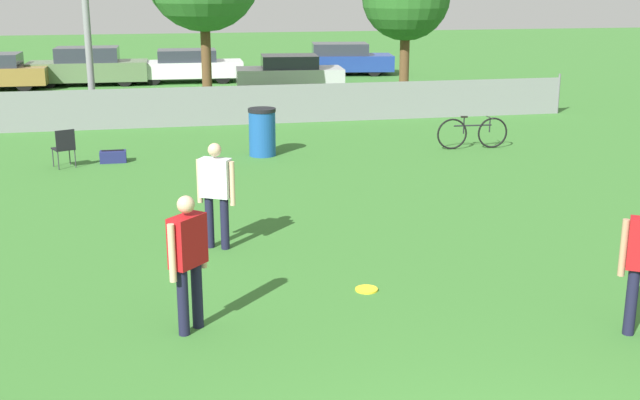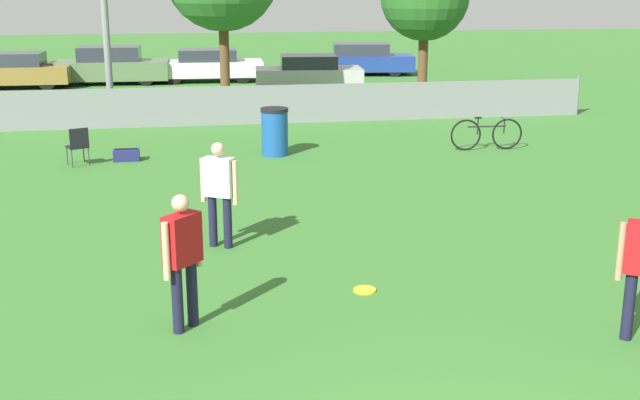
{
  "view_description": "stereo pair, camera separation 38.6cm",
  "coord_description": "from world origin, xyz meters",
  "px_view_note": "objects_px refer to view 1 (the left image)",
  "views": [
    {
      "loc": [
        -2.4,
        -4.46,
        3.93
      ],
      "look_at": [
        -0.23,
        5.85,
        1.05
      ],
      "focal_mm": 45.0,
      "sensor_mm": 36.0,
      "label": 1
    },
    {
      "loc": [
        -2.02,
        -4.53,
        3.93
      ],
      "look_at": [
        -0.23,
        5.85,
        1.05
      ],
      "focal_mm": 45.0,
      "sensor_mm": 36.0,
      "label": 2
    }
  ],
  "objects_px": {
    "parked_car_white": "(187,66)",
    "bicycle_sideline": "(472,133)",
    "parked_car_olive": "(88,67)",
    "player_receiver_white": "(216,188)",
    "folding_chair_sideline": "(64,146)",
    "trash_bin": "(262,132)",
    "parked_car_silver": "(289,73)",
    "parked_car_blue": "(340,59)",
    "frisbee_disc": "(367,289)",
    "gear_bag_sideline": "(113,157)",
    "player_thrower_red": "(188,254)"
  },
  "relations": [
    {
      "from": "frisbee_disc",
      "to": "gear_bag_sideline",
      "type": "distance_m",
      "value": 9.35
    },
    {
      "from": "parked_car_olive",
      "to": "parked_car_white",
      "type": "height_order",
      "value": "parked_car_olive"
    },
    {
      "from": "frisbee_disc",
      "to": "gear_bag_sideline",
      "type": "height_order",
      "value": "gear_bag_sideline"
    },
    {
      "from": "player_receiver_white",
      "to": "bicycle_sideline",
      "type": "bearing_deg",
      "value": 72.65
    },
    {
      "from": "parked_car_blue",
      "to": "player_receiver_white",
      "type": "bearing_deg",
      "value": -99.26
    },
    {
      "from": "bicycle_sideline",
      "to": "parked_car_blue",
      "type": "height_order",
      "value": "parked_car_blue"
    },
    {
      "from": "folding_chair_sideline",
      "to": "gear_bag_sideline",
      "type": "bearing_deg",
      "value": 176.41
    },
    {
      "from": "frisbee_disc",
      "to": "player_receiver_white",
      "type": "bearing_deg",
      "value": 129.46
    },
    {
      "from": "bicycle_sideline",
      "to": "parked_car_olive",
      "type": "distance_m",
      "value": 17.8
    },
    {
      "from": "parked_car_olive",
      "to": "folding_chair_sideline",
      "type": "bearing_deg",
      "value": -86.56
    },
    {
      "from": "folding_chair_sideline",
      "to": "bicycle_sideline",
      "type": "distance_m",
      "value": 9.47
    },
    {
      "from": "parked_car_white",
      "to": "bicycle_sideline",
      "type": "bearing_deg",
      "value": -65.74
    },
    {
      "from": "parked_car_olive",
      "to": "parked_car_silver",
      "type": "bearing_deg",
      "value": -21.7
    },
    {
      "from": "player_thrower_red",
      "to": "parked_car_blue",
      "type": "xyz_separation_m",
      "value": [
        7.76,
        25.49,
        -0.29
      ]
    },
    {
      "from": "player_receiver_white",
      "to": "parked_car_silver",
      "type": "height_order",
      "value": "player_receiver_white"
    },
    {
      "from": "player_thrower_red",
      "to": "trash_bin",
      "type": "bearing_deg",
      "value": 30.0
    },
    {
      "from": "trash_bin",
      "to": "parked_car_olive",
      "type": "distance_m",
      "value": 15.3
    },
    {
      "from": "frisbee_disc",
      "to": "parked_car_blue",
      "type": "bearing_deg",
      "value": 77.59
    },
    {
      "from": "parked_car_olive",
      "to": "parked_car_silver",
      "type": "xyz_separation_m",
      "value": [
        7.42,
        -3.21,
        -0.06
      ]
    },
    {
      "from": "folding_chair_sideline",
      "to": "parked_car_silver",
      "type": "height_order",
      "value": "parked_car_silver"
    },
    {
      "from": "parked_car_silver",
      "to": "parked_car_blue",
      "type": "height_order",
      "value": "parked_car_blue"
    },
    {
      "from": "trash_bin",
      "to": "parked_car_blue",
      "type": "bearing_deg",
      "value": 70.7
    },
    {
      "from": "gear_bag_sideline",
      "to": "folding_chair_sideline",
      "type": "bearing_deg",
      "value": -160.24
    },
    {
      "from": "trash_bin",
      "to": "frisbee_disc",
      "type": "bearing_deg",
      "value": -88.85
    },
    {
      "from": "player_thrower_red",
      "to": "gear_bag_sideline",
      "type": "relative_size",
      "value": 2.84
    },
    {
      "from": "folding_chair_sideline",
      "to": "trash_bin",
      "type": "height_order",
      "value": "trash_bin"
    },
    {
      "from": "bicycle_sideline",
      "to": "gear_bag_sideline",
      "type": "xyz_separation_m",
      "value": [
        -8.47,
        0.23,
        -0.26
      ]
    },
    {
      "from": "parked_car_olive",
      "to": "player_thrower_red",
      "type": "bearing_deg",
      "value": -81.93
    },
    {
      "from": "player_thrower_red",
      "to": "parked_car_white",
      "type": "distance_m",
      "value": 24.08
    },
    {
      "from": "parked_car_white",
      "to": "parked_car_silver",
      "type": "xyz_separation_m",
      "value": [
        3.59,
        -3.27,
        -0.01
      ]
    },
    {
      "from": "folding_chair_sideline",
      "to": "player_receiver_white",
      "type": "bearing_deg",
      "value": 91.04
    },
    {
      "from": "frisbee_disc",
      "to": "parked_car_white",
      "type": "relative_size",
      "value": 0.07
    },
    {
      "from": "frisbee_disc",
      "to": "folding_chair_sideline",
      "type": "height_order",
      "value": "folding_chair_sideline"
    },
    {
      "from": "gear_bag_sideline",
      "to": "parked_car_blue",
      "type": "xyz_separation_m",
      "value": [
        8.99,
        16.04,
        0.52
      ]
    },
    {
      "from": "frisbee_disc",
      "to": "parked_car_white",
      "type": "distance_m",
      "value": 23.29
    },
    {
      "from": "frisbee_disc",
      "to": "folding_chair_sideline",
      "type": "relative_size",
      "value": 0.35
    },
    {
      "from": "parked_car_olive",
      "to": "parked_car_white",
      "type": "distance_m",
      "value": 3.83
    },
    {
      "from": "frisbee_disc",
      "to": "parked_car_olive",
      "type": "relative_size",
      "value": 0.07
    },
    {
      "from": "player_thrower_red",
      "to": "player_receiver_white",
      "type": "bearing_deg",
      "value": 32.07
    },
    {
      "from": "player_receiver_white",
      "to": "parked_car_olive",
      "type": "xyz_separation_m",
      "value": [
        -3.24,
        21.04,
        -0.25
      ]
    },
    {
      "from": "folding_chair_sideline",
      "to": "trash_bin",
      "type": "xyz_separation_m",
      "value": [
        4.38,
        0.38,
        0.07
      ]
    },
    {
      "from": "player_receiver_white",
      "to": "parked_car_olive",
      "type": "bearing_deg",
      "value": 128.2
    },
    {
      "from": "bicycle_sideline",
      "to": "frisbee_disc",
      "type": "bearing_deg",
      "value": -117.59
    },
    {
      "from": "player_receiver_white",
      "to": "parked_car_white",
      "type": "bearing_deg",
      "value": 117.85
    },
    {
      "from": "player_thrower_red",
      "to": "parked_car_silver",
      "type": "xyz_separation_m",
      "value": [
        4.74,
        20.78,
        -0.31
      ]
    },
    {
      "from": "trash_bin",
      "to": "parked_car_olive",
      "type": "xyz_separation_m",
      "value": [
        -4.84,
        14.52,
        0.14
      ]
    },
    {
      "from": "player_receiver_white",
      "to": "parked_car_silver",
      "type": "xyz_separation_m",
      "value": [
        4.18,
        17.84,
        -0.31
      ]
    },
    {
      "from": "parked_car_olive",
      "to": "parked_car_blue",
      "type": "xyz_separation_m",
      "value": [
        10.44,
        1.5,
        -0.04
      ]
    },
    {
      "from": "player_thrower_red",
      "to": "parked_car_blue",
      "type": "distance_m",
      "value": 26.65
    },
    {
      "from": "parked_car_olive",
      "to": "parked_car_silver",
      "type": "distance_m",
      "value": 8.08
    }
  ]
}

